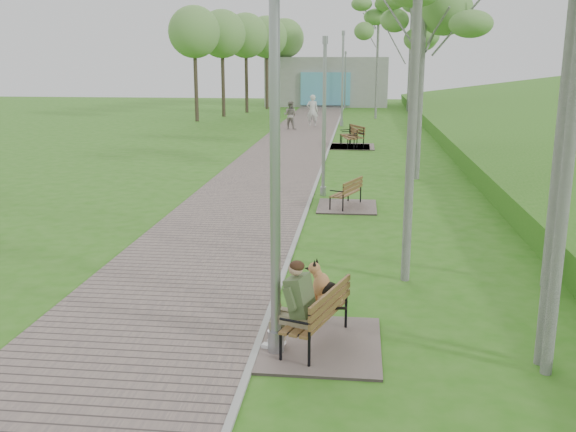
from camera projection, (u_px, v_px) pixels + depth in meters
name	position (u px, v px, depth m)	size (l,w,h in m)	color
walkway	(283.00, 157.00, 26.18)	(3.50, 67.00, 0.04)	#6F5F5A
kerb	(326.00, 157.00, 25.99)	(0.10, 67.00, 0.05)	#999993
building_north	(327.00, 81.00, 54.11)	(10.00, 5.20, 4.00)	#9E9E99
bench_main	(311.00, 318.00, 8.92)	(1.77, 1.96, 1.54)	#6F5F5A
bench_second	(346.00, 201.00, 17.36)	(1.58, 1.76, 0.97)	#6F5F5A
bench_third	(349.00, 143.00, 28.99)	(1.78, 1.98, 1.09)	#6F5F5A
bench_far	(352.00, 142.00, 29.09)	(1.97, 2.19, 1.21)	#6F5F5A
lamp_post_near	(275.00, 156.00, 8.16)	(0.23, 0.23, 5.86)	#95979C
lamp_post_second	(324.00, 123.00, 18.38)	(0.18, 0.18, 4.54)	#95979C
lamp_post_third	(342.00, 82.00, 37.36)	(0.21, 0.21, 5.45)	#95979C
lamp_post_far	(345.00, 82.00, 50.85)	(0.17, 0.17, 4.43)	#95979C
pedestrian_near	(312.00, 111.00, 37.48)	(0.68, 0.45, 1.86)	silver
pedestrian_far	(290.00, 115.00, 36.06)	(0.78, 0.60, 1.60)	gray
birch_far_b	(415.00, 17.00, 25.54)	(2.21, 2.21, 7.05)	silver
birch_distant_a	(379.00, 14.00, 41.15)	(2.47, 2.47, 8.46)	silver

